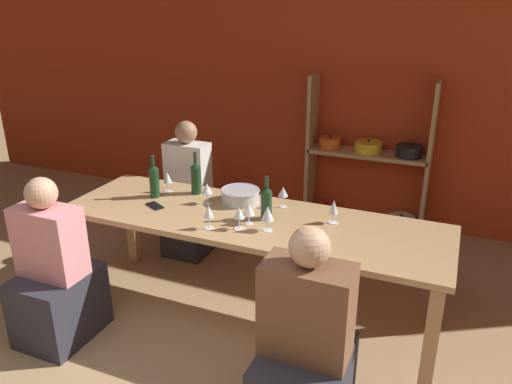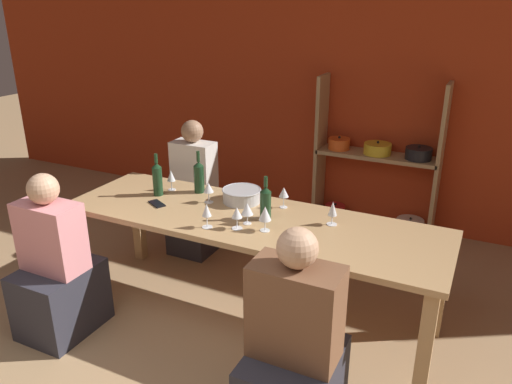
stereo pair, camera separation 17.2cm
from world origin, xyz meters
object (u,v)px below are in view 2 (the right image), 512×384
at_px(wine_glass_white_a, 237,214).
at_px(wine_glass_red_a, 247,209).
at_px(wine_glass_white_c, 265,214).
at_px(person_far_a, 196,204).
at_px(shelf_unit, 377,176).
at_px(wine_glass_white_b, 207,211).
at_px(wine_bottle_green, 157,178).
at_px(wine_bottle_dark, 199,176).
at_px(wine_glass_white_d, 208,188).
at_px(person_near_b, 58,276).
at_px(dining_table, 250,229).
at_px(mixing_bowl, 242,195).
at_px(wine_glass_empty_b, 333,209).
at_px(wine_glass_red_b, 284,193).
at_px(cell_phone, 157,204).
at_px(person_near_a, 294,358).
at_px(wine_glass_empty_a, 171,176).
at_px(wine_bottle_amber, 266,202).

relative_size(wine_glass_white_a, wine_glass_red_a, 1.01).
relative_size(wine_glass_white_c, person_far_a, 0.14).
bearing_deg(shelf_unit, person_far_a, -140.26).
bearing_deg(person_far_a, wine_glass_white_b, 126.64).
bearing_deg(wine_bottle_green, wine_glass_red_a, -11.40).
distance_m(wine_bottle_green, wine_glass_red_a, 0.86).
bearing_deg(wine_bottle_green, person_far_a, 97.62).
bearing_deg(wine_bottle_dark, shelf_unit, 56.93).
height_order(wine_glass_white_d, person_near_b, person_near_b).
relative_size(person_far_a, person_near_b, 1.05).
bearing_deg(dining_table, wine_bottle_green, 175.05).
distance_m(mixing_bowl, wine_glass_empty_b, 0.73).
height_order(mixing_bowl, wine_glass_red_a, wine_glass_red_a).
bearing_deg(wine_glass_white_d, wine_glass_red_b, 16.03).
bearing_deg(person_far_a, mixing_bowl, 146.48).
distance_m(cell_phone, person_far_a, 0.88).
distance_m(dining_table, person_near_a, 1.07).
xyz_separation_m(wine_glass_white_b, wine_glass_red_b, (0.32, 0.52, -0.00)).
bearing_deg(wine_glass_white_c, person_near_a, -54.23).
height_order(wine_glass_white_a, wine_glass_red_b, wine_glass_red_b).
relative_size(wine_glass_empty_a, wine_glass_white_c, 0.96).
height_order(wine_glass_white_a, person_near_b, person_near_b).
bearing_deg(person_near_a, wine_glass_white_b, 147.19).
xyz_separation_m(wine_bottle_amber, wine_glass_empty_a, (-0.89, 0.18, -0.01)).
xyz_separation_m(wine_glass_white_b, wine_glass_empty_b, (0.72, 0.40, -0.01)).
relative_size(shelf_unit, cell_phone, 9.02).
distance_m(mixing_bowl, wine_glass_red_a, 0.39).
xyz_separation_m(wine_bottle_green, wine_glass_white_a, (0.82, -0.27, -0.03)).
bearing_deg(wine_glass_white_b, wine_glass_red_a, 38.31).
bearing_deg(wine_glass_white_a, cell_phone, 171.41).
distance_m(wine_bottle_amber, wine_glass_empty_b, 0.45).
distance_m(wine_bottle_green, wine_glass_empty_b, 1.35).
height_order(wine_bottle_dark, wine_glass_white_d, wine_bottle_dark).
distance_m(wine_glass_white_b, wine_glass_white_d, 0.43).
bearing_deg(wine_bottle_amber, person_near_a, -56.44).
bearing_deg(person_near_a, wine_glass_empty_a, 145.03).
bearing_deg(wine_bottle_amber, wine_bottle_dark, 160.77).
xyz_separation_m(wine_glass_white_c, wine_glass_empty_b, (0.36, 0.28, -0.01)).
height_order(wine_glass_empty_a, wine_glass_red_b, wine_glass_empty_a).
distance_m(wine_glass_red_a, wine_glass_red_b, 0.38).
bearing_deg(wine_glass_empty_a, wine_glass_white_d, -13.62).
distance_m(wine_bottle_dark, wine_glass_red_a, 0.69).
height_order(dining_table, wine_bottle_amber, wine_bottle_amber).
relative_size(wine_glass_empty_a, person_near_a, 0.14).
distance_m(dining_table, wine_glass_red_a, 0.22).
height_order(mixing_bowl, wine_glass_empty_b, wine_glass_empty_b).
bearing_deg(cell_phone, person_near_a, -27.59).
bearing_deg(person_near_b, mixing_bowl, 46.53).
distance_m(wine_glass_white_d, person_near_b, 1.19).
bearing_deg(shelf_unit, cell_phone, -121.42).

